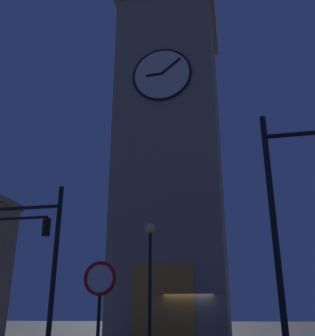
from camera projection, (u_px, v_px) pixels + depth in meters
clocktower at (172, 154)px, 26.84m from camera, size 6.99×8.15×28.70m
traffic_signal_near at (24, 246)px, 12.76m from camera, size 3.51×0.41×5.53m
street_lamp at (150, 261)px, 16.67m from camera, size 0.44×0.44×5.26m
no_horn_sign at (100, 287)px, 8.94m from camera, size 0.78×0.14×2.65m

